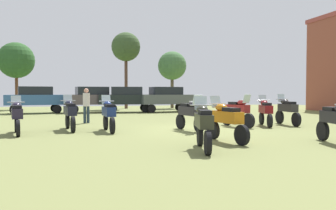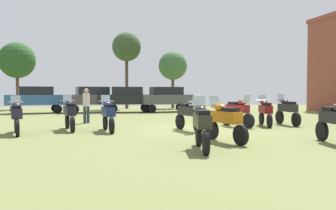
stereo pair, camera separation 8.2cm
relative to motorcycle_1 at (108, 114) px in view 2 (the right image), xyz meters
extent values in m
cube|color=olive|center=(3.45, -0.20, -0.72)|extent=(44.00, 52.00, 0.02)
cylinder|color=black|center=(-0.08, 0.71, -0.40)|extent=(0.19, 0.63, 0.62)
cylinder|color=black|center=(0.08, -0.77, -0.40)|extent=(0.19, 0.63, 0.62)
cube|color=navy|center=(0.00, -0.03, 0.09)|extent=(0.49, 1.30, 0.36)
ellipsoid|color=navy|center=(-0.03, 0.26, 0.37)|extent=(0.37, 0.51, 0.24)
cube|color=black|center=(0.03, -0.25, 0.33)|extent=(0.36, 0.59, 0.12)
cube|color=silver|center=(-0.06, 0.57, 0.55)|extent=(0.37, 0.19, 0.39)
cylinder|color=#B7B7BC|center=(-0.05, 0.48, 0.49)|extent=(0.62, 0.10, 0.04)
cylinder|color=black|center=(2.33, -4.33, -0.41)|extent=(0.24, 0.63, 0.62)
cylinder|color=black|center=(2.04, -5.75, -0.41)|extent=(0.24, 0.63, 0.62)
cube|color=#2A2B20|center=(2.19, -5.04, 0.08)|extent=(0.60, 1.28, 0.36)
ellipsoid|color=#2A2B20|center=(2.24, -4.77, 0.36)|extent=(0.41, 0.53, 0.24)
cube|color=black|center=(2.14, -5.25, 0.32)|extent=(0.41, 0.61, 0.12)
cube|color=silver|center=(2.30, -4.47, 0.54)|extent=(0.38, 0.22, 0.39)
cylinder|color=#B7B7BC|center=(2.28, -4.56, 0.48)|extent=(0.61, 0.16, 0.04)
cylinder|color=black|center=(6.55, -4.24, -0.40)|extent=(0.24, 0.64, 0.63)
cube|color=black|center=(6.42, -4.97, 0.10)|extent=(0.59, 1.30, 0.36)
cube|color=black|center=(6.46, -4.75, 0.34)|extent=(0.40, 0.61, 0.12)
cylinder|color=black|center=(7.41, 1.16, -0.41)|extent=(0.28, 0.62, 0.61)
cylinder|color=black|center=(6.99, -0.30, -0.41)|extent=(0.28, 0.62, 0.61)
cube|color=maroon|center=(7.20, 0.43, 0.07)|extent=(0.70, 1.33, 0.36)
ellipsoid|color=maroon|center=(7.28, 0.71, 0.35)|extent=(0.44, 0.55, 0.24)
cube|color=black|center=(7.14, 0.21, 0.31)|extent=(0.44, 0.62, 0.12)
cube|color=silver|center=(7.37, 1.02, 0.53)|extent=(0.39, 0.25, 0.39)
cylinder|color=#B7B7BC|center=(7.34, 0.92, 0.47)|extent=(0.61, 0.21, 0.04)
cylinder|color=black|center=(6.00, -0.26, -0.39)|extent=(0.28, 0.66, 0.65)
cylinder|color=black|center=(5.62, 1.21, -0.39)|extent=(0.28, 0.66, 0.65)
cube|color=maroon|center=(5.81, 0.48, 0.11)|extent=(0.67, 1.34, 0.36)
ellipsoid|color=maroon|center=(5.89, 0.20, 0.39)|extent=(0.43, 0.55, 0.24)
cube|color=black|center=(5.76, 0.69, 0.35)|extent=(0.43, 0.62, 0.12)
cube|color=silver|center=(5.97, -0.12, 0.57)|extent=(0.39, 0.24, 0.39)
cylinder|color=#B7B7BC|center=(5.94, -0.02, 0.51)|extent=(0.61, 0.19, 0.04)
cylinder|color=black|center=(-1.66, 1.60, -0.40)|extent=(0.23, 0.64, 0.63)
cylinder|color=black|center=(-1.37, -0.02, -0.40)|extent=(0.23, 0.64, 0.63)
cube|color=black|center=(-1.51, 0.79, 0.10)|extent=(0.60, 1.44, 0.36)
ellipsoid|color=black|center=(-1.57, 1.10, 0.38)|extent=(0.40, 0.53, 0.24)
cube|color=black|center=(-1.47, 0.55, 0.34)|extent=(0.39, 0.60, 0.12)
cube|color=silver|center=(-1.63, 1.45, 0.56)|extent=(0.38, 0.21, 0.39)
cylinder|color=#B7B7BC|center=(-1.61, 1.34, 0.50)|extent=(0.62, 0.14, 0.04)
cylinder|color=black|center=(-3.54, 0.64, -0.41)|extent=(0.25, 0.62, 0.61)
cylinder|color=black|center=(-3.21, -0.88, -0.41)|extent=(0.25, 0.62, 0.61)
cube|color=#221C30|center=(-3.37, -0.12, 0.07)|extent=(0.63, 1.37, 0.36)
ellipsoid|color=#221C30|center=(-3.44, 0.17, 0.35)|extent=(0.42, 0.54, 0.24)
cube|color=black|center=(-3.32, -0.35, 0.31)|extent=(0.41, 0.61, 0.12)
cube|color=silver|center=(-3.51, 0.49, 0.53)|extent=(0.38, 0.23, 0.39)
cylinder|color=#B7B7BC|center=(-3.48, 0.39, 0.47)|extent=(0.61, 0.17, 0.04)
cylinder|color=black|center=(3.38, -1.24, -0.40)|extent=(0.26, 0.64, 0.63)
cylinder|color=black|center=(3.04, 0.19, -0.40)|extent=(0.26, 0.64, 0.63)
cube|color=#27242A|center=(3.21, -0.53, 0.09)|extent=(0.64, 1.30, 0.36)
ellipsoid|color=#27242A|center=(3.27, -0.80, 0.37)|extent=(0.42, 0.54, 0.24)
cube|color=black|center=(3.16, -0.31, 0.33)|extent=(0.42, 0.61, 0.12)
cube|color=silver|center=(3.34, -1.10, 0.55)|extent=(0.39, 0.23, 0.39)
cylinder|color=#B7B7BC|center=(3.32, -1.01, 0.49)|extent=(0.61, 0.18, 0.04)
cylinder|color=black|center=(8.53, 1.38, -0.39)|extent=(0.16, 0.65, 0.65)
cylinder|color=black|center=(8.45, -0.11, -0.39)|extent=(0.16, 0.65, 0.65)
cube|color=#2A2729|center=(8.49, 0.64, 0.12)|extent=(0.43, 1.29, 0.36)
ellipsoid|color=#2A2729|center=(8.51, 0.92, 0.40)|extent=(0.35, 0.50, 0.24)
cube|color=black|center=(8.48, 0.42, 0.36)|extent=(0.33, 0.58, 0.12)
cube|color=silver|center=(8.53, 1.24, 0.58)|extent=(0.37, 0.17, 0.39)
cylinder|color=#B7B7BC|center=(8.52, 1.15, 0.52)|extent=(0.62, 0.07, 0.04)
cylinder|color=black|center=(3.23, -3.09, -0.41)|extent=(0.25, 0.62, 0.61)
cylinder|color=black|center=(3.55, -4.56, -0.41)|extent=(0.25, 0.62, 0.61)
cube|color=#C97313|center=(3.39, -3.83, 0.08)|extent=(0.62, 1.33, 0.36)
ellipsoid|color=#C97313|center=(3.33, -3.54, 0.36)|extent=(0.41, 0.54, 0.24)
cube|color=black|center=(3.44, -4.04, 0.32)|extent=(0.41, 0.61, 0.12)
cube|color=silver|center=(3.26, -3.23, 0.54)|extent=(0.38, 0.22, 0.39)
cylinder|color=#B7B7BC|center=(3.28, -3.32, 0.48)|extent=(0.61, 0.17, 0.04)
cylinder|color=black|center=(-5.82, 12.29, -0.39)|extent=(0.67, 0.34, 0.64)
cylinder|color=black|center=(-6.10, 13.70, -0.39)|extent=(0.67, 0.34, 0.64)
cylinder|color=black|center=(-2.95, 12.86, -0.39)|extent=(0.67, 0.34, 0.64)
cylinder|color=black|center=(-3.23, 14.27, -0.39)|extent=(0.67, 0.34, 0.64)
cube|color=#30588F|center=(-4.52, 13.28, 0.30)|extent=(4.57, 2.60, 0.75)
cube|color=black|center=(-4.52, 13.28, 0.98)|extent=(2.63, 2.01, 0.61)
cylinder|color=black|center=(-1.70, 12.35, -0.39)|extent=(0.67, 0.32, 0.64)
cylinder|color=black|center=(-1.94, 13.77, -0.39)|extent=(0.67, 0.32, 0.64)
cylinder|color=black|center=(1.18, 12.83, -0.39)|extent=(0.67, 0.32, 0.64)
cylinder|color=black|center=(0.94, 14.25, -0.39)|extent=(0.67, 0.32, 0.64)
cube|color=#4D4348|center=(-0.38, 13.30, 0.30)|extent=(4.54, 2.48, 0.75)
cube|color=black|center=(-0.38, 13.30, 0.98)|extent=(2.59, 1.95, 0.61)
cylinder|color=black|center=(0.77, 12.36, -0.39)|extent=(0.65, 0.26, 0.64)
cylinder|color=black|center=(0.85, 13.80, -0.39)|extent=(0.65, 0.26, 0.64)
cylinder|color=black|center=(3.68, 12.19, -0.39)|extent=(0.65, 0.26, 0.64)
cylinder|color=black|center=(3.77, 13.62, -0.39)|extent=(0.65, 0.26, 0.64)
cube|color=black|center=(2.27, 12.99, 0.30)|extent=(4.40, 2.05, 0.75)
cube|color=black|center=(2.27, 12.99, 0.98)|extent=(2.45, 1.72, 0.61)
cylinder|color=black|center=(4.05, 11.79, -0.39)|extent=(0.66, 0.31, 0.64)
cylinder|color=black|center=(3.85, 13.22, -0.39)|extent=(0.66, 0.31, 0.64)
cylinder|color=black|center=(6.95, 12.19, -0.39)|extent=(0.66, 0.31, 0.64)
cylinder|color=black|center=(6.75, 13.62, -0.39)|extent=(0.66, 0.31, 0.64)
cube|color=#4B5354|center=(5.40, 12.71, 0.30)|extent=(4.51, 2.37, 0.75)
cube|color=black|center=(5.40, 12.71, 0.98)|extent=(2.56, 1.89, 0.61)
cylinder|color=#233344|center=(-0.93, 3.97, -0.29)|extent=(0.14, 0.14, 0.86)
cylinder|color=#233344|center=(-0.76, 3.99, -0.29)|extent=(0.14, 0.14, 0.86)
cylinder|color=silver|center=(-0.85, 3.98, 0.48)|extent=(0.39, 0.39, 0.68)
sphere|color=tan|center=(-0.85, 3.98, 0.94)|extent=(0.23, 0.23, 0.23)
cylinder|color=brown|center=(7.55, 19.00, 1.08)|extent=(0.32, 0.32, 3.60)
sphere|color=#416D3B|center=(7.55, 19.00, 3.52)|extent=(2.84, 2.84, 2.84)
cylinder|color=brown|center=(-7.02, 19.85, 1.17)|extent=(0.28, 0.28, 3.78)
sphere|color=#295324|center=(-7.02, 19.85, 3.80)|extent=(3.28, 3.28, 3.28)
cylinder|color=brown|center=(2.97, 19.14, 1.96)|extent=(0.30, 0.30, 5.34)
sphere|color=#364F29|center=(2.97, 19.14, 5.26)|extent=(2.78, 2.78, 2.78)
camera|label=1|loc=(-0.91, -13.58, 0.84)|focal=36.03mm
camera|label=2|loc=(-0.83, -13.60, 0.84)|focal=36.03mm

